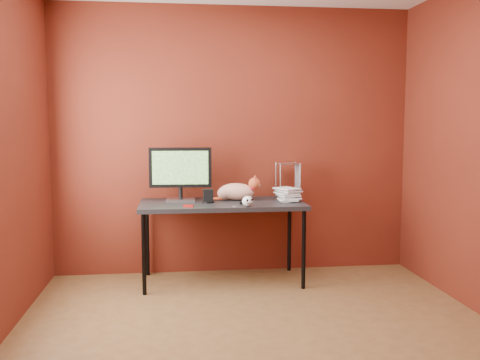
{
  "coord_description": "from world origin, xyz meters",
  "views": [
    {
      "loc": [
        -0.58,
        -3.47,
        1.47
      ],
      "look_at": [
        -0.01,
        1.15,
        0.98
      ],
      "focal_mm": 40.0,
      "sensor_mm": 36.0,
      "label": 1
    }
  ],
  "objects": [
    {
      "name": "washer",
      "position": [
        -0.06,
        1.08,
        0.75
      ],
      "size": [
        0.04,
        0.04,
        0.0
      ],
      "primitive_type": "cylinder",
      "color": "#A5A5A9",
      "rests_on": "desk"
    },
    {
      "name": "speaker",
      "position": [
        -0.28,
        1.35,
        0.81
      ],
      "size": [
        0.11,
        0.11,
        0.12
      ],
      "rotation": [
        0.0,
        0.0,
        0.0
      ],
      "color": "black",
      "rests_on": "desk"
    },
    {
      "name": "room",
      "position": [
        0.0,
        0.0,
        1.45
      ],
      "size": [
        3.52,
        3.52,
        2.61
      ],
      "color": "brown",
      "rests_on": "ground"
    },
    {
      "name": "cat",
      "position": [
        -0.0,
        1.48,
        0.83
      ],
      "size": [
        0.51,
        0.26,
        0.24
      ],
      "rotation": [
        0.0,
        0.0,
        -0.26
      ],
      "color": "#C45B29",
      "rests_on": "desk"
    },
    {
      "name": "monitor",
      "position": [
        -0.53,
        1.49,
        1.03
      ],
      "size": [
        0.58,
        0.19,
        0.5
      ],
      "rotation": [
        0.0,
        0.0,
        -0.04
      ],
      "color": "#A5A5A9",
      "rests_on": "desk"
    },
    {
      "name": "skull_mug",
      "position": [
        0.05,
        1.08,
        0.8
      ],
      "size": [
        0.1,
        0.1,
        0.09
      ],
      "rotation": [
        0.0,
        0.0,
        0.32
      ],
      "color": "white",
      "rests_on": "desk"
    },
    {
      "name": "desk",
      "position": [
        -0.15,
        1.37,
        0.7
      ],
      "size": [
        1.5,
        0.7,
        0.75
      ],
      "color": "black",
      "rests_on": "ground"
    },
    {
      "name": "pocket_knife",
      "position": [
        -0.47,
        1.13,
        0.76
      ],
      "size": [
        0.09,
        0.05,
        0.02
      ],
      "primitive_type": "cube",
      "rotation": [
        0.0,
        0.0,
        -0.31
      ],
      "color": "#AC120D",
      "rests_on": "desk"
    },
    {
      "name": "book_stack",
      "position": [
        0.39,
        1.37,
        1.43
      ],
      "size": [
        0.26,
        0.28,
        1.36
      ],
      "rotation": [
        0.0,
        0.0,
        0.17
      ],
      "color": "beige",
      "rests_on": "desk"
    },
    {
      "name": "wire_rack",
      "position": [
        0.51,
        1.58,
        0.92
      ],
      "size": [
        0.21,
        0.18,
        0.34
      ],
      "rotation": [
        0.0,
        0.0,
        0.08
      ],
      "color": "#A5A5A9",
      "rests_on": "desk"
    },
    {
      "name": "black_gadget",
      "position": [
        0.02,
        1.24,
        0.76
      ],
      "size": [
        0.05,
        0.04,
        0.02
      ],
      "primitive_type": "cube",
      "rotation": [
        0.0,
        0.0,
        0.26
      ],
      "color": "black",
      "rests_on": "desk"
    }
  ]
}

